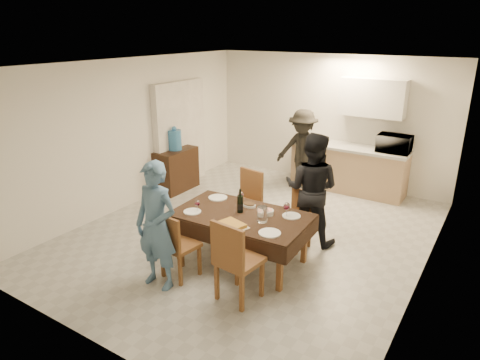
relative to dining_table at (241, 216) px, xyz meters
The scene contains 33 objects.
floor 1.08m from the dining_table, 110.98° to the left, with size 5.00×6.00×0.02m, color #AEAEA9.
ceiling 2.10m from the dining_table, 110.98° to the left, with size 5.00×6.00×0.02m, color white.
wall_back 3.85m from the dining_table, 94.54° to the left, with size 5.00×0.02×2.60m, color silver.
wall_front 2.32m from the dining_table, 97.73° to the right, with size 5.00×0.02×2.60m, color silver.
wall_left 2.98m from the dining_table, 164.35° to the left, with size 0.02×6.00×2.60m, color silver.
wall_right 2.42m from the dining_table, 19.63° to the left, with size 0.02×6.00×2.60m, color silver.
stub_partition 3.39m from the dining_table, 143.89° to the left, with size 0.15×1.40×2.10m, color white.
kitchen_base_cabinet 3.49m from the dining_table, 85.06° to the left, with size 2.20×0.60×0.86m, color #A07D60.
kitchen_worktop 3.48m from the dining_table, 85.06° to the left, with size 2.24×0.64×0.05m, color #A8A9A3.
upper_cabinet 3.84m from the dining_table, 80.56° to the left, with size 1.20×0.34×0.70m, color silver.
dining_table is the anchor object (origin of this frame).
chair_near_left 0.96m from the dining_table, 118.28° to the right, with size 0.46×0.47×0.49m.
chair_near_right 0.96m from the dining_table, 62.05° to the right, with size 0.52×0.52×0.56m.
chair_far_left 0.80m from the dining_table, 124.46° to the left, with size 0.53×0.53×0.54m.
chair_far_right 0.82m from the dining_table, 56.06° to the left, with size 0.45×0.46×0.46m.
console 3.08m from the dining_table, 147.28° to the left, with size 0.45×0.89×0.83m, color black.
water_jug 3.09m from the dining_table, 147.28° to the left, with size 0.26×0.26×0.39m, color #3C89D2.
wine_bottle 0.21m from the dining_table, 135.00° to the left, with size 0.08×0.08×0.34m, color black, non-canonical shape.
water_pitcher 0.38m from the dining_table, ahead, with size 0.13×0.13×0.21m, color white.
savoury_tart 0.40m from the dining_table, 75.26° to the right, with size 0.38×0.29×0.05m, color #BC9037.
salad_bowl 0.36m from the dining_table, 30.96° to the left, with size 0.17×0.17×0.07m, color white.
mushroom_dish 0.29m from the dining_table, 100.12° to the left, with size 0.18×0.18×0.03m, color white.
wine_glass_a 0.62m from the dining_table, 155.56° to the right, with size 0.08×0.08×0.17m, color white, non-canonical shape.
wine_glass_b 0.62m from the dining_table, 24.44° to the left, with size 0.09×0.09×0.20m, color white, non-canonical shape.
wine_glass_c 0.38m from the dining_table, 123.69° to the left, with size 0.08×0.08×0.19m, color white, non-canonical shape.
plate_near_left 0.67m from the dining_table, 153.43° to the right, with size 0.24×0.24×0.01m, color white.
plate_near_right 0.67m from the dining_table, 26.57° to the right, with size 0.27×0.27×0.02m, color white.
plate_far_left 0.67m from the dining_table, 153.43° to the left, with size 0.28×0.28×0.02m, color white.
plate_far_right 0.67m from the dining_table, 26.57° to the left, with size 0.25×0.25×0.01m, color white.
microwave 3.66m from the dining_table, 72.10° to the left, with size 0.59×0.40×0.33m, color silver.
person_near 1.19m from the dining_table, 117.65° to the right, with size 0.59×0.39×1.62m, color #496D92.
person_far 1.20m from the dining_table, 62.35° to the left, with size 0.82×0.64×1.69m, color black.
person_kitchen 3.06m from the dining_table, 99.43° to the left, with size 1.04×0.60×1.61m, color black.
Camera 1 is at (3.12, -5.23, 3.07)m, focal length 32.00 mm.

